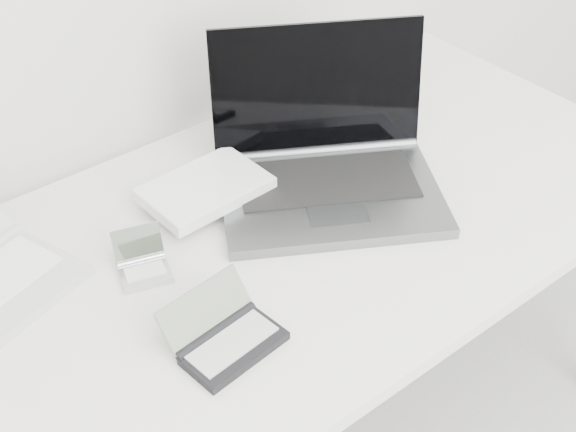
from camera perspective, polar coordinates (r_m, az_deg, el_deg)
desk at (r=1.55m, az=-0.06°, el=-1.92°), size 1.60×0.80×0.73m
laptop_large at (r=1.58m, az=1.25°, el=3.37°), size 0.60×0.51×0.29m
pda_silver at (r=1.43m, az=-10.26°, el=-3.47°), size 0.11×0.12×0.07m
palmtop_charcoal at (r=1.29m, az=-4.43°, el=-8.63°), size 0.18×0.15×0.08m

